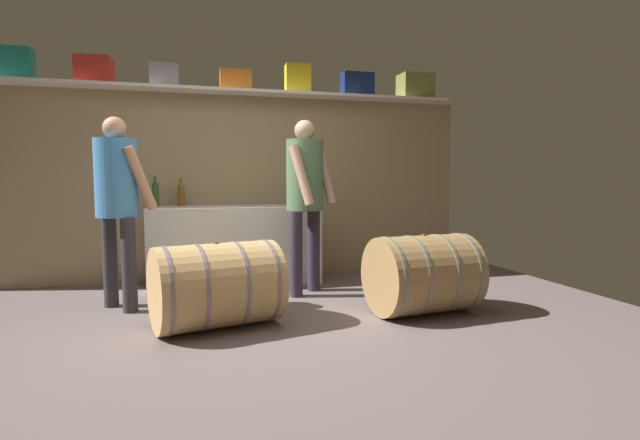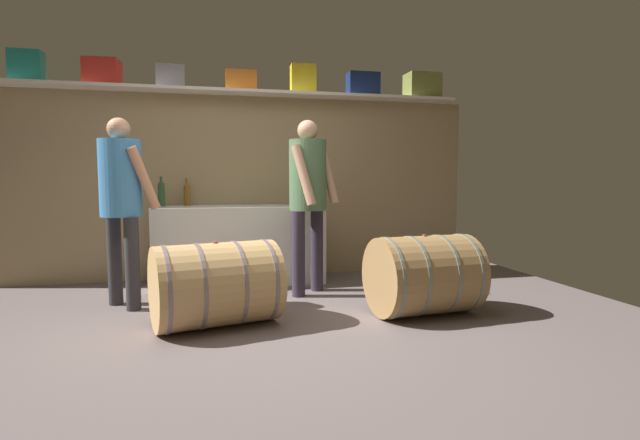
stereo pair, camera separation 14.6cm
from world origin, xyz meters
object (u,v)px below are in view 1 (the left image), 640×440
object	(u,v)px
wine_bottle_amber	(181,194)
wine_bottle_green	(155,193)
work_cabinet	(235,245)
wine_glass	(311,197)
toolcase_navy	(357,85)
toolcase_yellow	(298,79)
toolcase_orange	(236,81)
visitor_tasting	(118,192)
toolcase_olive	(415,87)
wine_barrel_near	(217,285)
toolcase_teal	(16,64)
toolcase_grey	(164,76)
toolcase_red	(95,71)
wine_barrel_far	(423,274)
winemaker_pouring	(305,188)

from	to	relation	value
wine_bottle_amber	wine_bottle_green	distance (m)	0.27
work_cabinet	wine_glass	xyz separation A→B (m)	(0.82, -0.14, 0.52)
toolcase_navy	toolcase_yellow	bearing A→B (deg)	-179.29
toolcase_orange	visitor_tasting	world-z (taller)	toolcase_orange
toolcase_olive	wine_barrel_near	distance (m)	3.63
toolcase_teal	wine_bottle_green	distance (m)	1.81
work_cabinet	toolcase_yellow	bearing A→B (deg)	16.41
wine_barrel_near	visitor_tasting	distance (m)	1.29
toolcase_grey	work_cabinet	bearing A→B (deg)	-21.79
toolcase_navy	toolcase_olive	distance (m)	0.75
wine_barrel_near	visitor_tasting	world-z (taller)	visitor_tasting
toolcase_red	toolcase_yellow	bearing A→B (deg)	4.28
wine_glass	work_cabinet	bearing A→B (deg)	170.38
toolcase_olive	wine_barrel_far	size ratio (longest dim) A/B	0.44
toolcase_yellow	winemaker_pouring	size ratio (longest dim) A/B	0.19
toolcase_yellow	toolcase_grey	bearing A→B (deg)	-176.81
toolcase_orange	work_cabinet	bearing A→B (deg)	-101.29
wine_barrel_near	toolcase_teal	bearing A→B (deg)	122.14
toolcase_olive	toolcase_grey	bearing A→B (deg)	-179.78
work_cabinet	wine_glass	bearing A→B (deg)	-9.62
toolcase_yellow	wine_bottle_green	bearing A→B (deg)	-172.46
toolcase_orange	winemaker_pouring	bearing A→B (deg)	-55.07
toolcase_grey	toolcase_orange	size ratio (longest dim) A/B	0.87
wine_bottle_amber	wine_bottle_green	size ratio (longest dim) A/B	0.94
wine_barrel_far	winemaker_pouring	world-z (taller)	winemaker_pouring
toolcase_olive	toolcase_navy	bearing A→B (deg)	-179.78
wine_barrel_far	toolcase_olive	bearing A→B (deg)	60.54
visitor_tasting	wine_bottle_amber	bearing A→B (deg)	114.55
toolcase_red	wine_bottle_amber	xyz separation A→B (m)	(0.82, -0.03, -1.27)
toolcase_grey	toolcase_navy	world-z (taller)	toolcase_navy
toolcase_grey	work_cabinet	xyz separation A→B (m)	(0.70, -0.22, -1.81)
toolcase_teal	wine_bottle_amber	world-z (taller)	toolcase_teal
toolcase_teal	winemaker_pouring	xyz separation A→B (m)	(2.72, -0.89, -1.22)
toolcase_red	toolcase_orange	xyz separation A→B (m)	(1.43, 0.00, -0.03)
toolcase_grey	wine_glass	bearing A→B (deg)	-17.56
toolcase_teal	wine_barrel_near	distance (m)	3.19
wine_glass	winemaker_pouring	bearing A→B (deg)	-109.70
wine_bottle_green	toolcase_orange	bearing A→B (deg)	7.84
winemaker_pouring	visitor_tasting	xyz separation A→B (m)	(-1.69, -0.13, -0.03)
toolcase_yellow	wine_barrel_far	bearing A→B (deg)	-66.84
toolcase_olive	work_cabinet	size ratio (longest dim) A/B	0.22
toolcase_orange	toolcase_navy	xyz separation A→B (m)	(1.42, 0.00, 0.03)
toolcase_orange	wine_bottle_amber	world-z (taller)	toolcase_orange
toolcase_orange	wine_barrel_far	size ratio (longest dim) A/B	0.38
winemaker_pouring	toolcase_olive	bearing A→B (deg)	167.13
wine_bottle_green	wine_barrel_far	xyz separation A→B (m)	(2.24, -1.71, -0.65)
toolcase_teal	wine_barrel_far	xyz separation A→B (m)	(3.51, -1.83, -1.93)
toolcase_grey	toolcase_yellow	bearing A→B (deg)	-4.19
winemaker_pouring	toolcase_grey	bearing A→B (deg)	-75.68
wine_bottle_amber	toolcase_teal	bearing A→B (deg)	178.78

